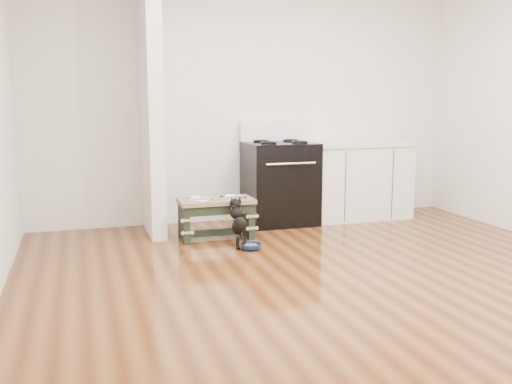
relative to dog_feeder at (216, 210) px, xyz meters
name	(u,v)px	position (x,y,z in m)	size (l,w,h in m)	color
ground	(343,282)	(0.61, -1.65, -0.29)	(5.00, 5.00, 0.00)	#4A230D
room_shell	(349,69)	(0.61, -1.65, 1.33)	(5.00, 5.00, 5.00)	silver
partition_wall	(151,104)	(-0.56, 0.45, 1.06)	(0.15, 0.80, 2.70)	silver
oven_range	(280,182)	(0.86, 0.51, 0.19)	(0.76, 0.69, 1.14)	black
cabinet_run	(357,180)	(1.84, 0.52, 0.16)	(1.24, 0.64, 0.91)	silver
dog_feeder	(216,210)	(0.00, 0.00, 0.00)	(0.75, 0.40, 0.43)	black
puppy	(238,221)	(0.13, -0.34, -0.04)	(0.13, 0.38, 0.46)	black
floor_bowl	(251,247)	(0.20, -0.52, -0.26)	(0.20, 0.20, 0.06)	navy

